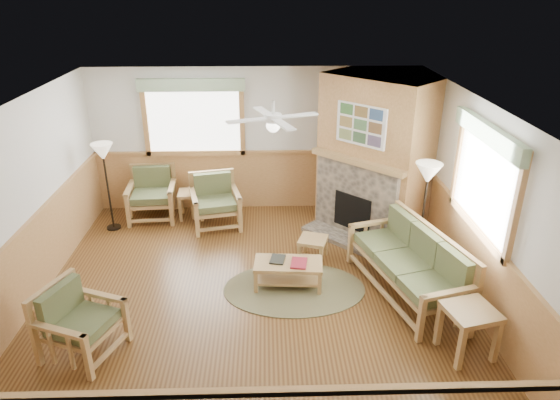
{
  "coord_description": "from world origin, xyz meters",
  "views": [
    {
      "loc": [
        0.2,
        -5.94,
        4.11
      ],
      "look_at": [
        0.4,
        0.7,
        1.15
      ],
      "focal_mm": 32.0,
      "sensor_mm": 36.0,
      "label": 1
    }
  ],
  "objects_px": {
    "floor_lamp_left": "(108,187)",
    "floor_lamp_right": "(423,216)",
    "sofa": "(407,263)",
    "armchair_back_right": "(215,202)",
    "armchair_back_left": "(152,195)",
    "end_table_sofa": "(467,331)",
    "end_table_chairs": "(192,204)",
    "armchair_left": "(81,322)",
    "footstool": "(313,249)",
    "coffee_table": "(288,274)"
  },
  "relations": [
    {
      "from": "floor_lamp_left",
      "to": "floor_lamp_right",
      "type": "distance_m",
      "value": 5.29
    },
    {
      "from": "sofa",
      "to": "armchair_back_right",
      "type": "bearing_deg",
      "value": -143.73
    },
    {
      "from": "armchair_back_left",
      "to": "end_table_sofa",
      "type": "distance_m",
      "value": 5.88
    },
    {
      "from": "armchair_back_right",
      "to": "floor_lamp_left",
      "type": "relative_size",
      "value": 0.58
    },
    {
      "from": "end_table_chairs",
      "to": "end_table_sofa",
      "type": "relative_size",
      "value": 0.82
    },
    {
      "from": "armchair_back_right",
      "to": "armchair_left",
      "type": "bearing_deg",
      "value": -123.96
    },
    {
      "from": "floor_lamp_left",
      "to": "floor_lamp_right",
      "type": "bearing_deg",
      "value": -15.37
    },
    {
      "from": "armchair_back_right",
      "to": "floor_lamp_left",
      "type": "bearing_deg",
      "value": 169.04
    },
    {
      "from": "armchair_left",
      "to": "end_table_chairs",
      "type": "bearing_deg",
      "value": 9.13
    },
    {
      "from": "footstool",
      "to": "sofa",
      "type": "bearing_deg",
      "value": -38.22
    },
    {
      "from": "sofa",
      "to": "floor_lamp_left",
      "type": "bearing_deg",
      "value": -130.6
    },
    {
      "from": "armchair_back_left",
      "to": "floor_lamp_right",
      "type": "height_order",
      "value": "floor_lamp_right"
    },
    {
      "from": "armchair_back_left",
      "to": "coffee_table",
      "type": "xyz_separation_m",
      "value": [
        2.41,
        -2.34,
        -0.27
      ]
    },
    {
      "from": "armchair_left",
      "to": "armchair_back_left",
      "type": "bearing_deg",
      "value": 20.09
    },
    {
      "from": "coffee_table",
      "to": "floor_lamp_left",
      "type": "xyz_separation_m",
      "value": [
        -3.05,
        1.93,
        0.6
      ]
    },
    {
      "from": "armchair_left",
      "to": "floor_lamp_right",
      "type": "bearing_deg",
      "value": -46.36
    },
    {
      "from": "coffee_table",
      "to": "floor_lamp_right",
      "type": "xyz_separation_m",
      "value": [
        2.05,
        0.52,
        0.65
      ]
    },
    {
      "from": "armchair_back_right",
      "to": "floor_lamp_right",
      "type": "xyz_separation_m",
      "value": [
        3.26,
        -1.47,
        0.39
      ]
    },
    {
      "from": "floor_lamp_left",
      "to": "sofa",
      "type": "bearing_deg",
      "value": -24.45
    },
    {
      "from": "sofa",
      "to": "armchair_left",
      "type": "height_order",
      "value": "sofa"
    },
    {
      "from": "armchair_back_left",
      "to": "armchair_back_right",
      "type": "distance_m",
      "value": 1.25
    },
    {
      "from": "sofa",
      "to": "floor_lamp_left",
      "type": "relative_size",
      "value": 1.29
    },
    {
      "from": "armchair_back_left",
      "to": "armchair_back_right",
      "type": "bearing_deg",
      "value": -20.02
    },
    {
      "from": "footstool",
      "to": "floor_lamp_left",
      "type": "relative_size",
      "value": 0.26
    },
    {
      "from": "end_table_sofa",
      "to": "floor_lamp_left",
      "type": "distance_m",
      "value": 6.16
    },
    {
      "from": "coffee_table",
      "to": "floor_lamp_left",
      "type": "height_order",
      "value": "floor_lamp_left"
    },
    {
      "from": "end_table_chairs",
      "to": "end_table_sofa",
      "type": "height_order",
      "value": "end_table_sofa"
    },
    {
      "from": "end_table_sofa",
      "to": "coffee_table",
      "type": "bearing_deg",
      "value": 143.94
    },
    {
      "from": "armchair_back_left",
      "to": "footstool",
      "type": "bearing_deg",
      "value": -32.95
    },
    {
      "from": "armchair_left",
      "to": "coffee_table",
      "type": "relative_size",
      "value": 0.9
    },
    {
      "from": "end_table_sofa",
      "to": "footstool",
      "type": "xyz_separation_m",
      "value": [
        -1.62,
        2.24,
        -0.13
      ]
    },
    {
      "from": "floor_lamp_left",
      "to": "floor_lamp_right",
      "type": "xyz_separation_m",
      "value": [
        5.1,
        -1.4,
        0.05
      ]
    },
    {
      "from": "armchair_back_left",
      "to": "floor_lamp_right",
      "type": "bearing_deg",
      "value": -25.85
    },
    {
      "from": "floor_lamp_right",
      "to": "armchair_back_left",
      "type": "bearing_deg",
      "value": 157.8
    },
    {
      "from": "armchair_back_right",
      "to": "floor_lamp_right",
      "type": "distance_m",
      "value": 3.6
    },
    {
      "from": "sofa",
      "to": "footstool",
      "type": "distance_m",
      "value": 1.59
    },
    {
      "from": "armchair_back_right",
      "to": "coffee_table",
      "type": "relative_size",
      "value": 0.95
    },
    {
      "from": "armchair_left",
      "to": "floor_lamp_left",
      "type": "distance_m",
      "value": 3.34
    },
    {
      "from": "end_table_sofa",
      "to": "floor_lamp_right",
      "type": "distance_m",
      "value": 2.08
    },
    {
      "from": "sofa",
      "to": "coffee_table",
      "type": "relative_size",
      "value": 2.12
    },
    {
      "from": "sofa",
      "to": "footstool",
      "type": "height_order",
      "value": "sofa"
    },
    {
      "from": "end_table_sofa",
      "to": "floor_lamp_left",
      "type": "xyz_separation_m",
      "value": [
        -5.1,
        3.42,
        0.49
      ]
    },
    {
      "from": "armchair_back_left",
      "to": "floor_lamp_left",
      "type": "bearing_deg",
      "value": -150.42
    },
    {
      "from": "armchair_back_right",
      "to": "end_table_chairs",
      "type": "distance_m",
      "value": 0.63
    },
    {
      "from": "armchair_back_right",
      "to": "coffee_table",
      "type": "xyz_separation_m",
      "value": [
        1.21,
        -1.99,
        -0.27
      ]
    },
    {
      "from": "armchair_back_right",
      "to": "armchair_back_left",
      "type": "bearing_deg",
      "value": 150.61
    },
    {
      "from": "sofa",
      "to": "coffee_table",
      "type": "distance_m",
      "value": 1.69
    },
    {
      "from": "sofa",
      "to": "floor_lamp_right",
      "type": "xyz_separation_m",
      "value": [
        0.4,
        0.74,
        0.37
      ]
    },
    {
      "from": "armchair_back_right",
      "to": "end_table_chairs",
      "type": "relative_size",
      "value": 1.8
    },
    {
      "from": "end_table_chairs",
      "to": "floor_lamp_left",
      "type": "bearing_deg",
      "value": -162.85
    }
  ]
}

